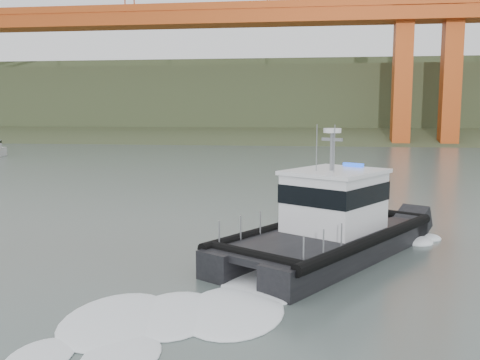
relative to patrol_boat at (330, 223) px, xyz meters
name	(u,v)px	position (x,y,z in m)	size (l,w,h in m)	color
ground	(238,263)	(-3.68, -1.70, -1.40)	(400.00, 400.00, 0.00)	#4F5E5A
headlands	(302,107)	(-3.68, 123.80, 5.65)	(500.00, 105.36, 27.12)	#354427
patrol_boat	(330,223)	(0.00, 0.00, 0.00)	(9.68, 11.93, 5.57)	black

